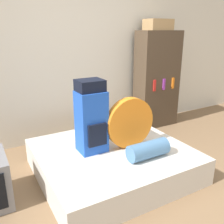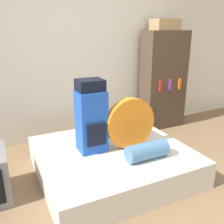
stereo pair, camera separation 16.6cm
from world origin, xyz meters
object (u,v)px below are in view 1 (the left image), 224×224
bookshelf (157,80)px  cardboard_box (158,25)px  backpack (91,118)px  tent_bag (130,123)px  sleeping_roll (148,150)px

bookshelf → cardboard_box: cardboard_box is taller
backpack → tent_bag: backpack is taller
bookshelf → cardboard_box: (-0.03, 0.01, 0.89)m
tent_bag → sleeping_roll: bearing=-86.4°
backpack → sleeping_roll: (0.45, -0.46, -0.30)m
bookshelf → cardboard_box: size_ratio=3.76×
tent_bag → bookshelf: (1.24, 1.05, 0.20)m
tent_bag → cardboard_box: size_ratio=1.38×
cardboard_box → bookshelf: bearing=-19.2°
sleeping_roll → cardboard_box: bearing=49.4°
backpack → cardboard_box: 2.14m
tent_bag → backpack: bearing=164.2°
backpack → bookshelf: size_ratio=0.51×
sleeping_roll → cardboard_box: size_ratio=1.08×
sleeping_roll → cardboard_box: (1.19, 1.39, 1.30)m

